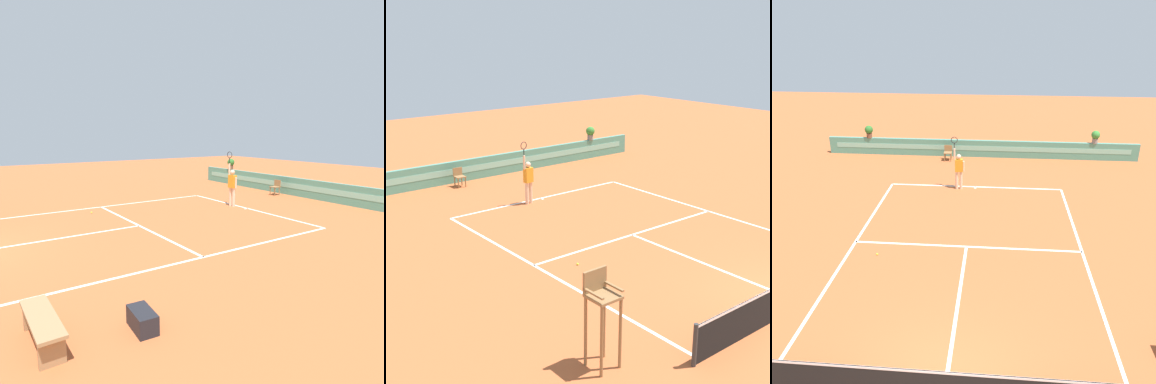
{
  "view_description": "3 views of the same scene",
  "coord_description": "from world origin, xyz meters",
  "views": [
    {
      "loc": [
        11.79,
        0.84,
        3.45
      ],
      "look_at": [
        -0.31,
        9.0,
        1.0
      ],
      "focal_mm": 33.09,
      "sensor_mm": 36.0,
      "label": 1
    },
    {
      "loc": [
        -12.71,
        -6.43,
        6.87
      ],
      "look_at": [
        -0.31,
        9.0,
        1.0
      ],
      "focal_mm": 52.01,
      "sensor_mm": 36.0,
      "label": 2
    },
    {
      "loc": [
        0.97,
        -5.96,
        7.72
      ],
      "look_at": [
        -0.31,
        9.0,
        1.0
      ],
      "focal_mm": 37.45,
      "sensor_mm": 36.0,
      "label": 3
    }
  ],
  "objects": [
    {
      "name": "gear_bag",
      "position": [
        6.49,
        3.35,
        0.18
      ],
      "size": [
        0.73,
        0.41,
        0.36
      ],
      "primitive_type": "cube",
      "rotation": [
        0.0,
        0.0,
        -0.08
      ],
      "color": "black",
      "rests_on": "ground"
    },
    {
      "name": "bench_courtside",
      "position": [
        6.01,
        1.79,
        0.38
      ],
      "size": [
        1.6,
        0.44,
        0.51
      ],
      "color": "#99754C",
      "rests_on": "ground"
    },
    {
      "name": "back_wall_barrier",
      "position": [
        0.0,
        16.39,
        0.5
      ],
      "size": [
        18.0,
        0.21,
        1.0
      ],
      "color": "#4C8E7A",
      "rests_on": "ground"
    },
    {
      "name": "ball_kid_chair",
      "position": [
        -1.8,
        15.66,
        0.48
      ],
      "size": [
        0.44,
        0.44,
        0.85
      ],
      "color": "olive",
      "rests_on": "ground"
    },
    {
      "name": "ground_plane",
      "position": [
        0.0,
        6.0,
        0.0
      ],
      "size": [
        60.0,
        60.0,
        0.0
      ],
      "primitive_type": "plane",
      "color": "#B2562D"
    },
    {
      "name": "court_lines",
      "position": [
        0.0,
        6.72,
        0.0
      ],
      "size": [
        8.32,
        11.94,
        0.01
      ],
      "color": "white",
      "rests_on": "ground"
    },
    {
      "name": "tennis_player",
      "position": [
        -0.78,
        11.6,
        1.05
      ],
      "size": [
        0.62,
        0.26,
        2.58
      ],
      "color": "beige",
      "rests_on": "ground"
    },
    {
      "name": "tennis_ball_near_baseline",
      "position": [
        -3.06,
        5.59,
        0.03
      ],
      "size": [
        0.07,
        0.07,
        0.07
      ],
      "primitive_type": "sphere",
      "color": "#CCE033",
      "rests_on": "ground"
    },
    {
      "name": "potted_plant_far_left",
      "position": [
        -6.56,
        16.39,
        1.41
      ],
      "size": [
        0.48,
        0.48,
        0.72
      ],
      "color": "brown",
      "rests_on": "back_wall_barrier"
    }
  ]
}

